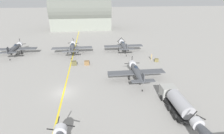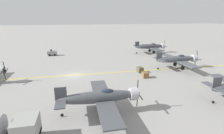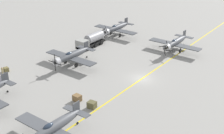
# 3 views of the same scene
# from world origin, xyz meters

# --- Properties ---
(ground_plane) EXTENTS (400.00, 400.00, 0.00)m
(ground_plane) POSITION_xyz_m (0.00, 0.00, 0.00)
(ground_plane) COLOR gray
(taxiway_stripe) EXTENTS (0.30, 160.00, 0.01)m
(taxiway_stripe) POSITION_xyz_m (0.00, 0.00, 0.00)
(taxiway_stripe) COLOR yellow
(taxiway_stripe) RESTS_ON ground
(airplane_near_right) EXTENTS (12.00, 9.98, 3.65)m
(airplane_near_right) POSITION_xyz_m (18.28, -17.05, 2.01)
(airplane_near_right) COLOR #44474C
(airplane_near_right) RESTS_ON ground
(airplane_far_center) EXTENTS (12.00, 9.98, 3.78)m
(airplane_far_center) POSITION_xyz_m (-0.25, 22.39, 2.01)
(airplane_far_center) COLOR #4E5156
(airplane_far_center) RESTS_ON ground
(airplane_mid_right) EXTENTS (12.00, 9.98, 3.80)m
(airplane_mid_right) POSITION_xyz_m (14.68, 3.11, 2.01)
(airplane_mid_right) COLOR #46494E
(airplane_mid_right) RESTS_ON ground
(airplane_near_center) EXTENTS (12.00, 9.98, 3.75)m
(airplane_near_center) POSITION_xyz_m (1.40, -16.26, 2.01)
(airplane_near_center) COLOR #494C51
(airplane_near_center) RESTS_ON ground
(fuel_tanker) EXTENTS (2.67, 8.00, 2.98)m
(fuel_tanker) POSITION_xyz_m (18.36, -7.16, 1.51)
(fuel_tanker) COLOR black
(fuel_tanker) RESTS_ON ground
(ground_crew_walking) EXTENTS (0.37, 0.37, 1.71)m
(ground_crew_walking) POSITION_xyz_m (21.76, 14.45, 0.93)
(ground_crew_walking) COLOR tan
(ground_crew_walking) RESTS_ON ground
(supply_crate_by_tanker) EXTENTS (1.30, 1.10, 1.05)m
(supply_crate_by_tanker) POSITION_xyz_m (4.19, 13.03, 0.52)
(supply_crate_by_tanker) COLOR brown
(supply_crate_by_tanker) RESTS_ON ground
(supply_crate_mid_lane) EXTENTS (1.39, 1.21, 1.06)m
(supply_crate_mid_lane) POSITION_xyz_m (0.93, 13.23, 0.53)
(supply_crate_mid_lane) COLOR brown
(supply_crate_mid_lane) RESTS_ON ground
(supply_crate_outboard) EXTENTS (1.17, 1.05, 0.82)m
(supply_crate_outboard) POSITION_xyz_m (22.72, 12.99, 0.41)
(supply_crate_outboard) COLOR brown
(supply_crate_outboard) RESTS_ON ground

